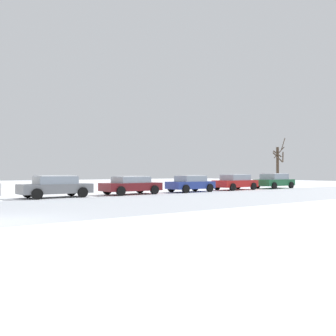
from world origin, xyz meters
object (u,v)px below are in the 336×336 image
(parked_car_maroon, at_px, (131,185))
(parked_car_green, at_px, (274,181))
(parked_car_blue, at_px, (191,183))
(parked_car_red, at_px, (235,182))
(parked_car_gray, at_px, (55,186))

(parked_car_maroon, height_order, parked_car_green, parked_car_green)
(parked_car_blue, relative_size, parked_car_red, 0.92)
(parked_car_blue, bearing_deg, parked_car_maroon, 178.38)
(parked_car_blue, distance_m, parked_car_red, 5.37)
(parked_car_gray, relative_size, parked_car_red, 1.01)
(parked_car_red, bearing_deg, parked_car_blue, -177.68)
(parked_car_maroon, xyz_separation_m, parked_car_blue, (5.37, -0.15, 0.01))
(parked_car_blue, xyz_separation_m, parked_car_red, (5.37, 0.22, 0.03))
(parked_car_gray, bearing_deg, parked_car_blue, -0.83)
(parked_car_blue, bearing_deg, parked_car_red, 2.32)
(parked_car_maroon, bearing_deg, parked_car_green, -0.19)
(parked_car_red, relative_size, parked_car_green, 1.00)
(parked_car_gray, relative_size, parked_car_blue, 1.10)
(parked_car_red, bearing_deg, parked_car_green, -1.28)
(parked_car_gray, distance_m, parked_car_blue, 10.74)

